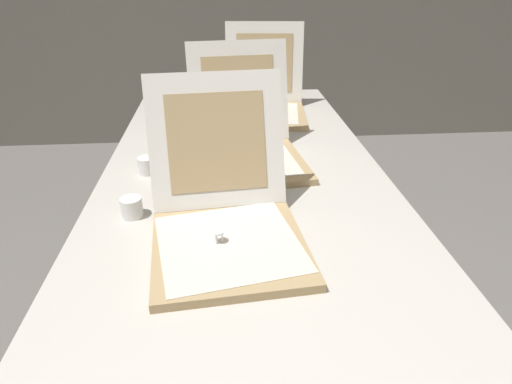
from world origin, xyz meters
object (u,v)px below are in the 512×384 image
Objects in this scene: pizza_box_middle at (247,147)px; cup_white_mid at (147,165)px; table at (245,196)px; cup_white_near_center at (132,207)px; pizza_box_front at (226,221)px; pizza_box_back at (264,103)px; cup_white_far at (184,137)px.

pizza_box_middle is 0.34m from cup_white_mid.
table is at bearing -18.76° from cup_white_mid.
cup_white_near_center reaches higher than table.
pizza_box_front reaches higher than cup_white_near_center.
cup_white_far is (-0.34, -0.34, -0.03)m from pizza_box_back.
pizza_box_front is (-0.06, -0.30, 0.10)m from table.
cup_white_mid is at bearing 161.24° from table.
cup_white_near_center is (-0.11, -0.53, 0.00)m from cup_white_far.
pizza_box_front is 0.29m from cup_white_near_center.
pizza_box_back is at bearing 71.27° from pizza_box_middle.
pizza_box_front is at bearing -27.76° from cup_white_near_center.
cup_white_far is (-0.15, 0.67, -0.03)m from pizza_box_front.
cup_white_mid is at bearing -112.31° from cup_white_far.
cup_white_far is 1.00× the size of cup_white_near_center.
pizza_box_back is 0.75m from cup_white_mid.
pizza_box_front is 0.68m from cup_white_far.
pizza_box_back is 0.98m from cup_white_near_center.
pizza_box_front is 0.49m from pizza_box_middle.
pizza_box_back is (0.13, 0.71, 0.10)m from table.
pizza_box_middle is 8.43× the size of cup_white_near_center.
pizza_box_middle reaches higher than pizza_box_front.
pizza_box_back is at bearing 45.34° from cup_white_far.
cup_white_near_center is (-0.00, -0.28, 0.00)m from cup_white_mid.
cup_white_mid is at bearing 89.43° from cup_white_near_center.
pizza_box_middle is at bearing -96.47° from pizza_box_back.
pizza_box_back reaches higher than pizza_box_front.
pizza_box_front is at bearing -58.51° from cup_white_mid.
table is 0.43m from cup_white_far.
cup_white_mid is at bearing -174.84° from pizza_box_middle.
cup_white_far is 0.54m from cup_white_near_center.
table is 0.72m from pizza_box_back.
pizza_box_back is at bearing 53.41° from cup_white_mid.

